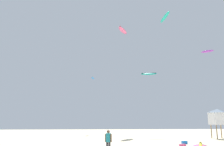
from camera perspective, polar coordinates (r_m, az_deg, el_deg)
The scene contains 9 objects.
person_foreground at distance 18.05m, azimuth -0.92°, elevation -16.18°, with size 0.50×0.39×1.73m.
lifeguard_tower at distance 36.94m, azimuth 24.65°, elevation -9.75°, with size 2.30×2.30×4.15m.
cooler_box at distance 23.30m, azimuth 17.02°, elevation -16.81°, with size 0.56×0.36×0.32m, color #E5598C.
gear_bag at distance 26.98m, azimuth 17.45°, elevation -16.04°, with size 0.56×0.36×0.32m, color blue.
kite_aloft_0 at distance 50.06m, azimuth 2.68°, elevation 10.45°, with size 2.94×4.43×0.66m.
kite_aloft_1 at distance 50.23m, azimuth 22.48°, elevation 4.97°, with size 2.29×2.08×0.48m.
kite_aloft_2 at distance 48.85m, azimuth -4.74°, elevation -1.29°, with size 0.92×2.17×0.39m.
kite_aloft_3 at distance 40.37m, azimuth 9.06°, elevation -0.19°, with size 2.88×1.41×0.64m.
kite_aloft_4 at distance 36.19m, azimuth 12.93°, elevation 13.31°, with size 1.07×3.67×0.93m.
Camera 1 is at (-2.94, -12.33, 2.37)m, focal length 37.03 mm.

